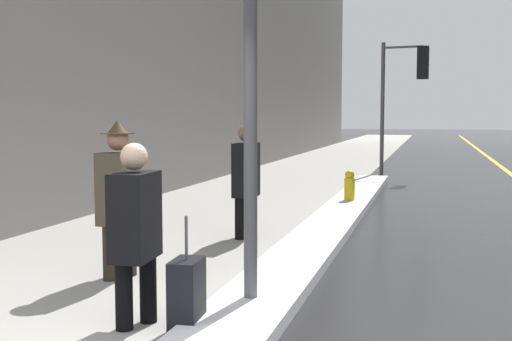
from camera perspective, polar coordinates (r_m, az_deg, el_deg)
sidewalk_slab at (r=19.14m, az=4.13°, el=-0.29°), size 4.00×80.00×0.01m
snow_bank_curb at (r=10.18m, az=6.77°, el=-4.58°), size 0.75×14.96×0.13m
traffic_light_near at (r=18.50m, az=13.30°, el=7.88°), size 1.31×0.34×3.79m
pedestrian_trailing at (r=5.31m, az=-10.69°, el=-4.86°), size 0.32×0.51×1.52m
pedestrian_in_fedora at (r=6.92m, az=-12.07°, el=-1.97°), size 0.36×0.74×1.69m
pedestrian_with_shoulder_bag at (r=9.00m, az=-0.87°, el=-0.50°), size 0.34×0.74×1.60m
rolling_suitcase at (r=5.21m, az=-6.17°, el=-11.07°), size 0.24×0.37×0.95m
fire_hydrant at (r=12.35m, az=8.31°, el=-1.61°), size 0.20×0.20×0.70m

